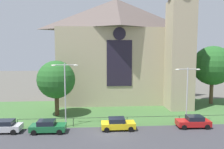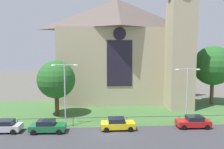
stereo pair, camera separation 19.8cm
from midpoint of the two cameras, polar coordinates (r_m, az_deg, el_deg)
The scene contains 13 objects.
ground at distance 37.39m, azimuth -2.04°, elevation -9.21°, with size 160.00×160.00×0.00m, color #56544C.
road_asphalt at distance 26.00m, azimuth -1.04°, elevation -16.08°, with size 120.00×8.00×0.01m, color #38383D.
grass_verge at distance 35.46m, azimuth -1.93°, elevation -10.05°, with size 120.00×20.00×0.01m, color #3D6633.
church_building at distance 44.35m, azimuth 2.04°, elevation 6.56°, with size 23.20×16.20×26.00m.
iron_railing at distance 30.16m, azimuth 3.70°, elevation -11.03°, with size 28.32×0.07×1.13m.
tree_left_near at distance 34.73m, azimuth -14.20°, elevation -1.29°, with size 5.71×5.71×8.39m.
tree_right_far at distance 45.31m, azimuth 24.15°, elevation 2.07°, with size 7.23×7.23×10.78m.
streetlamp_near at distance 29.12m, azimuth -12.08°, elevation -3.11°, with size 3.37×0.26×8.25m.
streetlamp_far at distance 31.27m, azimuth 18.47°, elevation -3.30°, with size 3.37×0.26×7.63m.
parked_car_silver at distance 30.57m, azimuth -26.05°, elevation -11.82°, with size 4.22×2.07×1.51m.
parked_car_green at distance 28.70m, azimuth -16.25°, elevation -12.60°, with size 4.24×2.10×1.51m.
parked_car_yellow at distance 28.53m, azimuth 1.27°, elevation -12.48°, with size 4.22×2.06×1.51m.
parked_car_red at distance 31.13m, azimuth 19.88°, elevation -11.25°, with size 4.25×2.12×1.51m.
Camera 1 is at (-1.38, -26.08, 9.71)m, focal length 35.83 mm.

